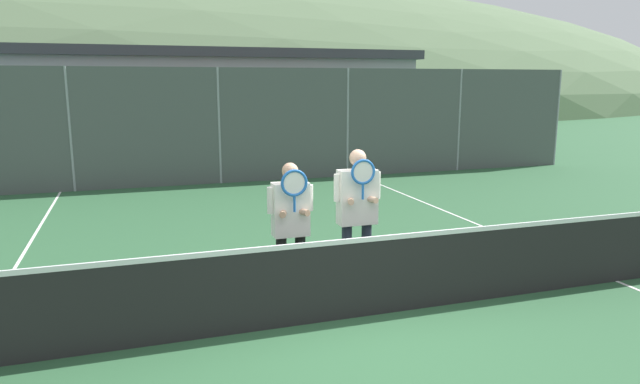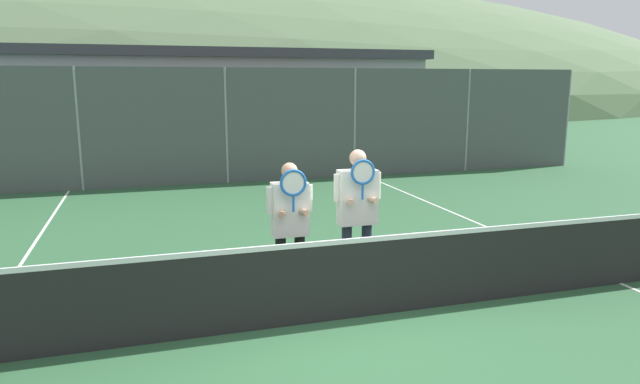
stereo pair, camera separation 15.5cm
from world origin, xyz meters
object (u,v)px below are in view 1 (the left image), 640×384
(player_leftmost, at_px, (291,220))
(car_right_of_center, at_px, (434,133))
(car_left_of_center, at_px, (127,141))
(player_center_left, at_px, (357,207))
(car_center, at_px, (298,136))

(player_leftmost, relative_size, car_right_of_center, 0.41)
(car_left_of_center, bearing_deg, player_center_left, -76.42)
(car_center, relative_size, car_right_of_center, 1.08)
(player_center_left, distance_m, car_center, 11.52)
(car_left_of_center, xyz_separation_m, car_right_of_center, (10.23, -0.22, -0.02))
(player_center_left, xyz_separation_m, car_left_of_center, (-2.77, 11.46, -0.20))
(player_leftmost, height_order, car_left_of_center, car_left_of_center)
(car_center, bearing_deg, car_left_of_center, 177.68)
(car_right_of_center, bearing_deg, car_left_of_center, 178.79)
(player_center_left, xyz_separation_m, car_right_of_center, (7.46, 11.25, -0.21))
(player_leftmost, relative_size, car_center, 0.38)
(player_leftmost, height_order, car_center, car_center)
(player_leftmost, distance_m, player_center_left, 0.90)
(player_leftmost, bearing_deg, player_center_left, 5.07)
(car_left_of_center, xyz_separation_m, car_center, (5.26, -0.21, 0.03))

